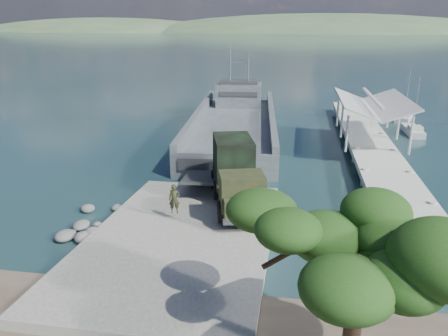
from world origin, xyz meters
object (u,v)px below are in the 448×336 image
at_px(soldier, 175,205).
at_px(sailboat_near, 413,131).
at_px(landing_craft, 234,129).
at_px(military_truck, 236,173).
at_px(pier, 370,138).
at_px(sailboat_far, 404,117).
at_px(overhang_tree, 343,249).

xyz_separation_m(soldier, sailboat_near, (19.83, 26.91, -1.06)).
distance_m(landing_craft, military_truck, 19.48).
bearing_deg(pier, sailboat_far, 68.17).
xyz_separation_m(landing_craft, military_truck, (2.87, -19.20, 1.66)).
height_order(landing_craft, sailboat_far, landing_craft).
xyz_separation_m(sailboat_far, overhang_tree, (-11.87, -45.24, 4.82)).
bearing_deg(military_truck, landing_craft, 83.35).
xyz_separation_m(military_truck, overhang_tree, (5.34, -14.19, 2.70)).
xyz_separation_m(pier, sailboat_far, (6.57, 16.39, -1.24)).
xyz_separation_m(landing_craft, soldier, (-0.36, -22.48, 0.59)).
xyz_separation_m(landing_craft, sailboat_far, (20.07, 11.85, -0.46)).
bearing_deg(landing_craft, soldier, -95.89).
bearing_deg(overhang_tree, military_truck, 110.61).
bearing_deg(sailboat_near, sailboat_far, 85.01).
relative_size(pier, sailboat_near, 6.88).
bearing_deg(pier, landing_craft, 161.42).
relative_size(landing_craft, soldier, 18.77).
bearing_deg(sailboat_near, military_truck, -125.42).
bearing_deg(sailboat_near, overhang_tree, -106.92).
xyz_separation_m(sailboat_near, sailboat_far, (0.61, 7.43, 0.02)).
bearing_deg(soldier, landing_craft, 77.30).
distance_m(pier, military_truck, 18.13).
bearing_deg(soldier, sailboat_far, 47.47).
height_order(pier, sailboat_near, sailboat_near).
relative_size(landing_craft, military_truck, 3.81).
distance_m(sailboat_near, overhang_tree, 39.75).
height_order(pier, military_truck, pier).
distance_m(pier, landing_craft, 14.27).
bearing_deg(sailboat_far, sailboat_near, -75.02).
xyz_separation_m(sailboat_near, overhang_tree, (-11.26, -37.81, 4.84)).
relative_size(military_truck, overhang_tree, 1.25).
height_order(landing_craft, overhang_tree, landing_craft).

